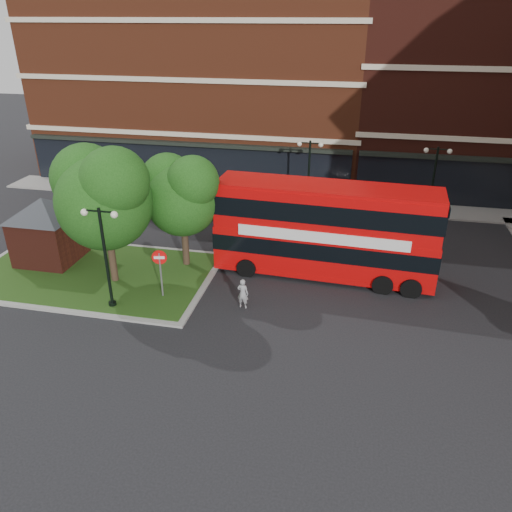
% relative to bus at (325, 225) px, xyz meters
% --- Properties ---
extents(ground, '(120.00, 120.00, 0.00)m').
position_rel_bus_xyz_m(ground, '(-3.85, -5.64, -2.82)').
color(ground, black).
rests_on(ground, ground).
extents(pavement_far, '(44.00, 3.00, 0.12)m').
position_rel_bus_xyz_m(pavement_far, '(-3.85, 10.86, -2.76)').
color(pavement_far, slate).
rests_on(pavement_far, ground).
extents(terrace_far_left, '(26.00, 12.00, 14.00)m').
position_rel_bus_xyz_m(terrace_far_left, '(-11.85, 18.36, 4.18)').
color(terrace_far_left, maroon).
rests_on(terrace_far_left, ground).
extents(terrace_far_right, '(18.00, 12.00, 16.00)m').
position_rel_bus_xyz_m(terrace_far_right, '(10.15, 18.36, 5.18)').
color(terrace_far_right, '#471911').
rests_on(terrace_far_right, ground).
extents(traffic_island, '(12.60, 7.60, 0.15)m').
position_rel_bus_xyz_m(traffic_island, '(-11.85, -2.64, -2.75)').
color(traffic_island, gray).
rests_on(traffic_island, ground).
extents(kiosk, '(6.51, 6.51, 3.60)m').
position_rel_bus_xyz_m(kiosk, '(-14.85, -1.64, -0.50)').
color(kiosk, '#471911').
rests_on(kiosk, traffic_island).
extents(tree_island_west, '(5.40, 4.71, 7.21)m').
position_rel_bus_xyz_m(tree_island_west, '(-10.45, -3.07, 1.98)').
color(tree_island_west, '#2D2116').
rests_on(tree_island_west, ground).
extents(tree_island_east, '(4.46, 3.90, 6.29)m').
position_rel_bus_xyz_m(tree_island_east, '(-7.43, -0.58, 1.42)').
color(tree_island_east, '#2D2116').
rests_on(tree_island_east, ground).
extents(lamp_island, '(1.72, 0.36, 5.00)m').
position_rel_bus_xyz_m(lamp_island, '(-9.35, -5.44, 0.01)').
color(lamp_island, black).
rests_on(lamp_island, ground).
extents(lamp_far_left, '(1.72, 0.36, 5.00)m').
position_rel_bus_xyz_m(lamp_far_left, '(-1.85, 8.86, 0.01)').
color(lamp_far_left, black).
rests_on(lamp_far_left, ground).
extents(lamp_far_right, '(1.72, 0.36, 5.00)m').
position_rel_bus_xyz_m(lamp_far_right, '(6.15, 8.86, 0.01)').
color(lamp_far_right, black).
rests_on(lamp_far_right, ground).
extents(bus, '(11.37, 3.14, 4.29)m').
position_rel_bus_xyz_m(bus, '(0.00, 0.00, 0.00)').
color(bus, '#C20708').
rests_on(bus, ground).
extents(woman, '(0.59, 0.42, 1.50)m').
position_rel_bus_xyz_m(woman, '(-3.35, -4.14, -2.07)').
color(woman, gray).
rests_on(woman, ground).
extents(car_silver, '(4.38, 1.94, 1.47)m').
position_rel_bus_xyz_m(car_silver, '(-10.73, 8.86, -2.09)').
color(car_silver, '#B0B2B8').
rests_on(car_silver, ground).
extents(car_white, '(4.80, 2.13, 1.53)m').
position_rel_bus_xyz_m(car_white, '(-0.24, 10.36, -2.05)').
color(car_white, silver).
rests_on(car_white, ground).
extents(no_entry_sign, '(0.71, 0.19, 2.58)m').
position_rel_bus_xyz_m(no_entry_sign, '(-7.35, -4.14, -0.98)').
color(no_entry_sign, slate).
rests_on(no_entry_sign, ground).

